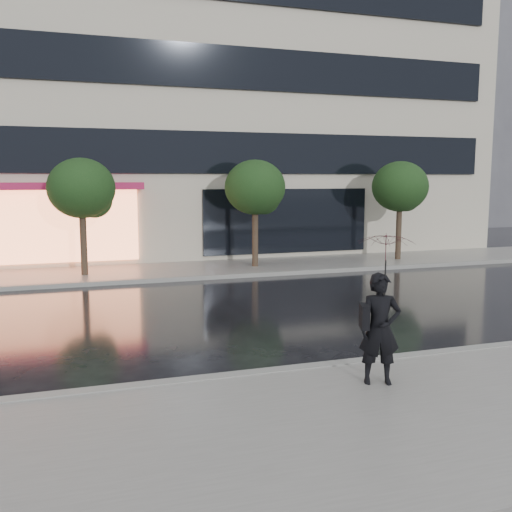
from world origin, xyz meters
name	(u,v)px	position (x,y,z in m)	size (l,w,h in m)	color
ground	(268,358)	(0.00, 0.00, 0.00)	(120.00, 120.00, 0.00)	black
sidewalk_near	(350,427)	(0.00, -3.25, 0.06)	(60.00, 4.50, 0.12)	slate
sidewalk_far	(173,271)	(0.00, 10.25, 0.06)	(60.00, 3.50, 0.12)	slate
curb_near	(288,372)	(0.00, -1.00, 0.07)	(60.00, 0.25, 0.14)	gray
curb_far	(182,279)	(0.00, 8.50, 0.07)	(60.00, 0.25, 0.14)	gray
office_building	(140,54)	(0.00, 17.97, 9.00)	(30.00, 12.76, 18.00)	#B4AD98
bg_building_right	(466,117)	(26.00, 28.00, 8.00)	(12.00, 12.00, 16.00)	#4C4C54
tree_mid_west	(83,190)	(-2.94, 10.03, 2.92)	(2.20, 2.20, 3.99)	#33261C
tree_mid_east	(256,189)	(3.06, 10.03, 2.92)	(2.20, 2.20, 3.99)	#33261C
tree_far_east	(401,188)	(9.06, 10.03, 2.92)	(2.20, 2.20, 3.99)	#33261C
pedestrian_with_umbrella	(383,290)	(1.14, -2.08, 1.62)	(1.11, 1.12, 2.37)	black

